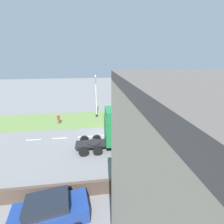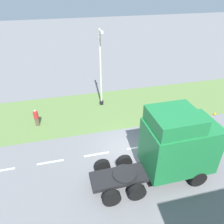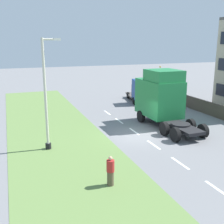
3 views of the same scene
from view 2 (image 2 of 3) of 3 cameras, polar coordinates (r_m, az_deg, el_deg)
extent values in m
plane|color=slate|center=(16.31, 4.02, -9.65)|extent=(120.00, 120.00, 0.00)
cube|color=#607F42|center=(20.98, -0.86, 0.99)|extent=(7.00, 44.00, 0.01)
cube|color=white|center=(16.49, -27.16, -13.47)|extent=(0.16, 1.80, 0.00)
cube|color=white|center=(15.87, -15.77, -12.49)|extent=(0.16, 1.80, 0.00)
cube|color=white|center=(15.90, -4.07, -10.97)|extent=(0.16, 1.80, 0.00)
cube|color=white|center=(16.55, 7.03, -9.10)|extent=(0.16, 1.80, 0.00)
cube|color=white|center=(17.76, 16.84, -7.15)|extent=(0.16, 1.80, 0.00)
cube|color=white|center=(19.43, 25.11, -5.32)|extent=(0.16, 1.80, 0.00)
cube|color=black|center=(14.07, 9.93, -14.80)|extent=(1.53, 7.39, 0.24)
cube|color=#1E7A3D|center=(13.64, 17.03, -8.42)|extent=(2.65, 4.09, 3.00)
cube|color=black|center=(15.10, 23.45, -8.69)|extent=(2.21, 0.09, 1.68)
cube|color=black|center=(14.33, 24.57, -4.64)|extent=(2.34, 0.09, 0.96)
cube|color=#1E7A3D|center=(12.21, 15.99, -1.99)|extent=(2.50, 2.67, 0.90)
sphere|color=orange|center=(12.45, 25.23, -0.48)|extent=(0.14, 0.14, 0.14)
cylinder|color=black|center=(13.48, 3.29, -15.78)|extent=(1.45, 1.45, 0.12)
cylinder|color=black|center=(15.93, 16.81, -9.97)|extent=(0.33, 1.04, 1.04)
cylinder|color=black|center=(14.59, 21.51, -15.86)|extent=(0.33, 1.04, 1.04)
cylinder|color=black|center=(14.58, 3.21, -12.99)|extent=(0.33, 1.04, 1.04)
cylinder|color=black|center=(13.10, 6.56, -20.12)|extent=(0.33, 1.04, 1.04)
cylinder|color=black|center=(14.31, -2.59, -14.06)|extent=(0.33, 1.04, 1.04)
cylinder|color=black|center=(12.80, -0.10, -21.57)|extent=(0.33, 1.04, 1.04)
cylinder|color=black|center=(21.57, -2.75, 2.48)|extent=(0.38, 0.38, 0.40)
cylinder|color=beige|center=(20.12, -3.00, 10.90)|extent=(0.17, 0.17, 7.17)
cylinder|color=beige|center=(18.71, -3.03, 20.41)|extent=(0.90, 0.12, 0.12)
cube|color=silver|center=(18.27, -2.73, 20.14)|extent=(0.44, 0.20, 0.16)
cylinder|color=brown|center=(19.48, -18.94, -2.39)|extent=(0.34, 0.34, 0.75)
cylinder|color=#B22626|center=(19.12, -19.29, -0.73)|extent=(0.39, 0.39, 0.59)
sphere|color=tan|center=(18.92, -19.50, 0.29)|extent=(0.20, 0.20, 0.20)
camera|label=1|loc=(6.95, 130.94, -31.56)|focal=24.00mm
camera|label=3|loc=(25.39, -49.57, 12.52)|focal=45.00mm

